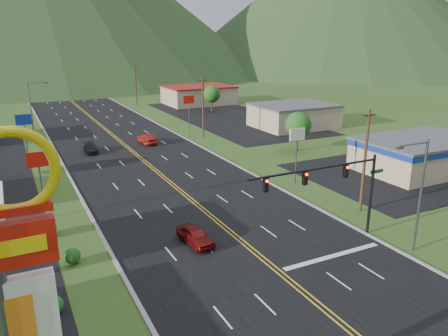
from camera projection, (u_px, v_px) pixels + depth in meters
name	position (u px, v px, depth m)	size (l,w,h in m)	color
traffic_signal	(335.00, 181.00, 34.42)	(13.10, 0.43, 7.00)	black
streetlight_east	(419.00, 189.00, 33.08)	(3.28, 0.25, 9.00)	#59595E
streetlight_west	(32.00, 104.00, 74.42)	(3.28, 0.25, 9.00)	#59595E
building_east_near	(421.00, 153.00, 54.88)	(15.40, 10.40, 4.10)	tan
building_east_mid	(294.00, 115.00, 81.40)	(14.40, 11.40, 4.30)	tan
building_east_far	(199.00, 95.00, 109.53)	(16.40, 12.40, 4.50)	tan
pole_sign_west_a	(39.00, 166.00, 39.30)	(2.00, 0.18, 6.40)	#59595E
pole_sign_west_b	(24.00, 124.00, 58.08)	(2.00, 0.18, 6.40)	#59595E
pole_sign_east_a	(297.00, 140.00, 49.28)	(2.00, 0.18, 6.40)	#59595E
pole_sign_east_b	(189.00, 103.00, 76.61)	(2.00, 0.18, 6.40)	#59595E
tree_east_a	(298.00, 125.00, 63.76)	(3.84, 3.84, 5.82)	#382314
tree_east_b	(212.00, 94.00, 97.95)	(3.84, 3.84, 5.82)	#382314
utility_pole_a	(365.00, 160.00, 40.94)	(1.60, 0.28, 10.00)	#382314
utility_pole_b	(203.00, 107.00, 72.53)	(1.60, 0.28, 10.00)	#382314
utility_pole_c	(136.00, 84.00, 106.69)	(1.60, 0.28, 10.00)	#382314
utility_pole_d	(101.00, 73.00, 140.85)	(1.60, 0.28, 10.00)	#382314
car_red_near	(195.00, 236.00, 35.44)	(1.68, 4.17, 1.42)	#630D0B
car_dark_mid	(91.00, 149.00, 63.57)	(1.75, 4.31, 1.25)	black
car_red_far	(147.00, 139.00, 68.87)	(1.61, 4.61, 1.52)	maroon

